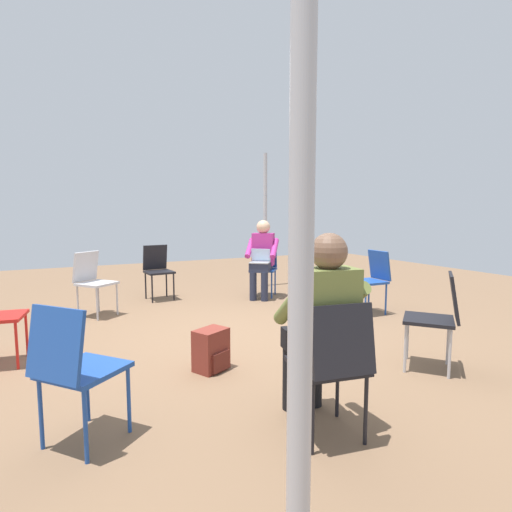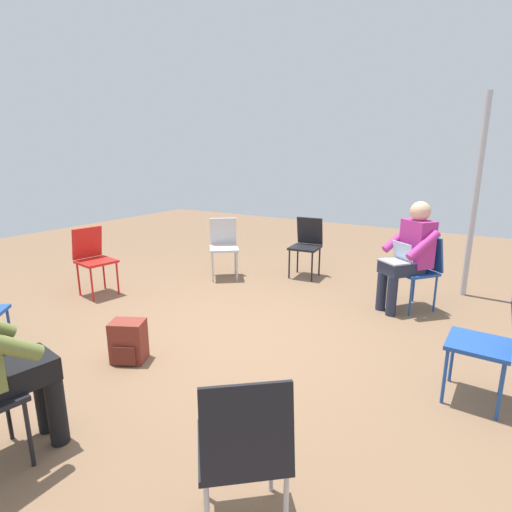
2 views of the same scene
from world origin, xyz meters
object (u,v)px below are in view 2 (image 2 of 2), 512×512
Objects in this scene: chair_northwest at (224,243)px; chair_southeast at (244,446)px; chair_west at (93,256)px; chair_northeast at (420,266)px; person_with_laptop at (409,251)px; chair_east at (492,339)px; chair_north at (307,243)px; backpack_near_laptop_user at (129,343)px.

chair_southeast is at bearing 88.82° from chair_northwest.
chair_northwest is (-2.51, 3.29, 0.00)m from chair_southeast.
chair_northeast is (3.59, 1.64, 0.00)m from chair_west.
person_with_laptop is (0.02, 3.33, 0.20)m from chair_southeast.
chair_southeast is 3.47m from chair_northeast.
chair_southeast is 1.00× the size of chair_east.
chair_west is 0.69× the size of person_with_laptop.
chair_northeast is (1.63, -0.50, 0.00)m from chair_north.
chair_southeast is 1.00× the size of chair_northwest.
chair_west is at bearing 91.28° from chair_east.
chair_northwest is 2.64m from chair_northeast.
chair_west is 1.00× the size of chair_southeast.
chair_northwest is at bearing 67.86° from chair_east.
chair_northwest is at bearing 87.14° from chair_southeast.
person_with_laptop is 3.08m from backpack_near_laptop_user.
chair_northeast is 2.36× the size of backpack_near_laptop_user.
chair_east is (0.89, 1.77, 0.00)m from chair_southeast.
person_with_laptop is at bearing 90.00° from chair_northeast.
chair_north is at bearing 49.58° from chair_east.
chair_north reaches higher than backpack_near_laptop_user.
person_with_laptop reaches higher than chair_east.
chair_north is 1.66m from person_with_laptop.
person_with_laptop is at bearing 49.55° from chair_southeast.
person_with_laptop is at bearing 142.40° from chair_northwest.
chair_northwest is 2.53m from person_with_laptop.
chair_east reaches higher than backpack_near_laptop_user.
chair_west and chair_east have the same top height.
person_with_laptop is (1.53, -0.63, 0.20)m from chair_north.
chair_northwest is at bearing 156.08° from chair_west.
backpack_near_laptop_user is at bearing 92.65° from chair_northeast.
chair_southeast is 1.98m from backpack_near_laptop_user.
chair_west is 2.89m from chair_north.
chair_north and chair_northeast have the same top height.
chair_southeast is at bearing 128.08° from person_with_laptop.
person_with_laptop is at bearing 31.11° from chair_east.
chair_west is 1.00× the size of chair_north.
person_with_laptop reaches higher than chair_southeast.
chair_northwest is 3.72m from chair_east.
chair_southeast is 4.24m from chair_north.
chair_north is at bearing 146.72° from chair_west.
person_with_laptop is (3.48, 1.50, 0.20)m from chair_west.
backpack_near_laptop_user is at bearing 113.65° from chair_southeast.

